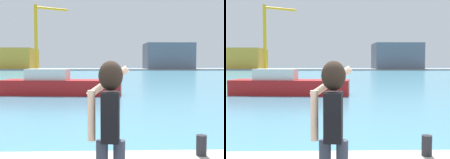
{
  "view_description": "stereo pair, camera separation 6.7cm",
  "coord_description": "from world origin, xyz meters",
  "views": [
    {
      "loc": [
        -0.75,
        -3.55,
        2.4
      ],
      "look_at": [
        -0.51,
        3.34,
        1.99
      ],
      "focal_mm": 46.51,
      "sensor_mm": 36.0,
      "label": 1
    },
    {
      "loc": [
        -0.69,
        -3.56,
        2.4
      ],
      "look_at": [
        -0.51,
        3.34,
        1.99
      ],
      "focal_mm": 46.51,
      "sensor_mm": 36.0,
      "label": 2
    }
  ],
  "objects": [
    {
      "name": "far_shore_dock",
      "position": [
        0.0,
        92.0,
        0.19
      ],
      "size": [
        140.0,
        20.0,
        0.38
      ],
      "primitive_type": "cube",
      "color": "gray",
      "rests_on": "ground_plane"
    },
    {
      "name": "ground_plane",
      "position": [
        0.0,
        50.0,
        0.0
      ],
      "size": [
        220.0,
        220.0,
        0.0
      ],
      "primitive_type": "plane",
      "color": "#334751"
    },
    {
      "name": "harbor_water",
      "position": [
        0.0,
        52.0,
        0.01
      ],
      "size": [
        140.0,
        100.0,
        0.02
      ],
      "primitive_type": "cube",
      "color": "teal",
      "rests_on": "ground_plane"
    },
    {
      "name": "warehouse_right",
      "position": [
        20.84,
        90.59,
        4.47
      ],
      "size": [
        15.06,
        11.44,
        8.17
      ],
      "primitive_type": "cube",
      "color": "slate",
      "rests_on": "far_shore_dock"
    },
    {
      "name": "boat_moored",
      "position": [
        -3.84,
        17.89,
        0.72
      ],
      "size": [
        8.83,
        3.06,
        1.9
      ],
      "rotation": [
        0.0,
        0.0,
        -0.11
      ],
      "color": "#B21919",
      "rests_on": "harbor_water"
    },
    {
      "name": "port_crane",
      "position": [
        -19.65,
        85.61,
        11.87
      ],
      "size": [
        9.6,
        5.57,
        19.35
      ],
      "color": "yellow",
      "rests_on": "far_shore_dock"
    },
    {
      "name": "warehouse_left",
      "position": [
        -27.95,
        92.03,
        3.64
      ],
      "size": [
        10.56,
        13.96,
        6.51
      ],
      "primitive_type": "cube",
      "color": "gold",
      "rests_on": "far_shore_dock"
    },
    {
      "name": "harbor_bollard",
      "position": [
        1.09,
        1.66,
        0.87
      ],
      "size": [
        0.19,
        0.19,
        0.38
      ],
      "primitive_type": "cylinder",
      "color": "black",
      "rests_on": "quay_promenade"
    },
    {
      "name": "person_photographer",
      "position": [
        -0.66,
        -0.25,
        1.75
      ],
      "size": [
        0.53,
        0.56,
        1.74
      ],
      "rotation": [
        0.0,
        0.0,
        1.47
      ],
      "color": "#2D3342",
      "rests_on": "quay_promenade"
    }
  ]
}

